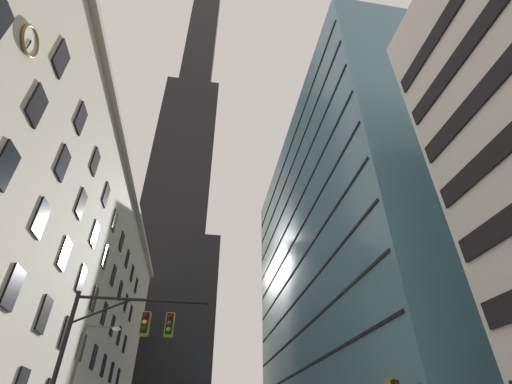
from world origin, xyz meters
TOP-DOWN VIEW (x-y plane):
  - station_building at (-19.68, 25.22)m, footprint 18.03×62.45m
  - dark_skyscraper at (-10.13, 79.47)m, footprint 25.53×25.53m
  - glass_office_midrise at (20.21, 31.82)m, footprint 18.53×48.77m
  - traffic_signal_mast at (-4.51, 5.59)m, footprint 6.22×0.63m
  - street_lamppost at (-7.98, 13.26)m, footprint 2.28×0.32m

SIDE VIEW (x-z plane):
  - street_lamppost at x=-7.98m, z-range 0.87..8.51m
  - traffic_signal_mast at x=-4.51m, z-range 1.60..8.84m
  - station_building at x=-19.68m, z-range -0.02..28.14m
  - glass_office_midrise at x=20.21m, z-range 0.00..44.32m
  - dark_skyscraper at x=-10.13m, z-range -40.35..162.97m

